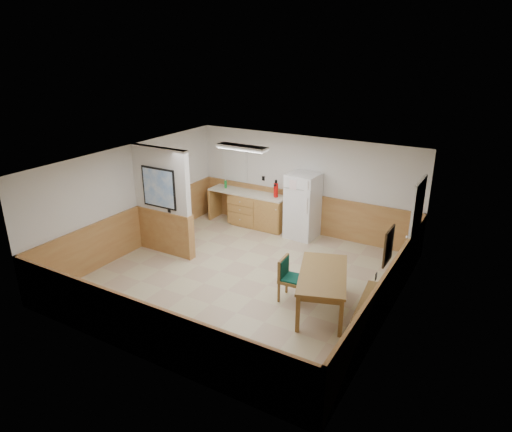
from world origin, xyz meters
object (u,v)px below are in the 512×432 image
Objects in this scene: dining_chair at (288,275)px; fire_extinguisher at (276,190)px; refrigerator at (303,206)px; dining_table at (323,278)px; dining_bench at (369,307)px; soap_bottle at (226,184)px.

dining_chair is 3.52m from fire_extinguisher.
refrigerator reaches higher than dining_table.
fire_extinguisher reaches higher than dining_bench.
dining_table is at bearing -6.62° from dining_chair.
soap_bottle is (-3.37, 2.94, 0.51)m from dining_chair.
dining_bench is (2.63, -2.93, -0.48)m from refrigerator.
dining_chair is (1.03, -2.87, -0.33)m from refrigerator.
fire_extinguisher is at bearing 132.72° from dining_bench.
fire_extinguisher is at bearing 0.43° from soap_bottle.
dining_table is 5.06m from soap_bottle.
soap_bottle reaches higher than dining_bench.
dining_table is 2.18× the size of dining_chair.
fire_extinguisher is (-2.54, 2.98, 0.44)m from dining_table.
fire_extinguisher is (-3.43, 3.00, 0.76)m from dining_bench.
dining_chair reaches higher than dining_table.
dining_chair is at bearing 158.04° from dining_table.
soap_bottle is (-4.97, 2.99, 0.67)m from dining_bench.
refrigerator is 1.08× the size of dining_bench.
dining_chair is 1.88× the size of fire_extinguisher.
dining_chair is at bearing 171.95° from dining_bench.
dining_bench is (0.88, -0.02, -0.32)m from dining_table.
fire_extinguisher reaches higher than dining_table.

